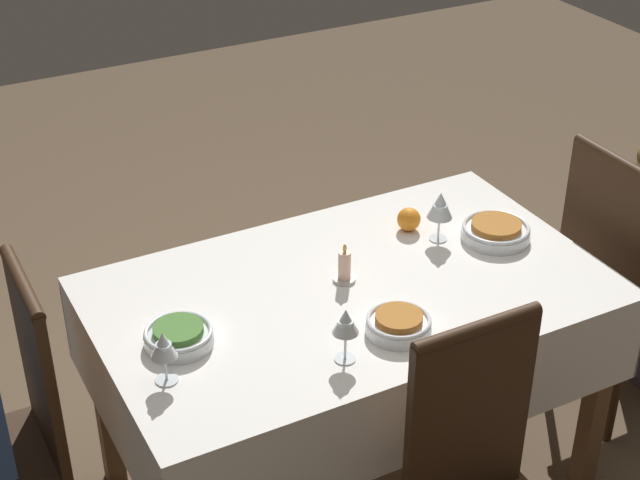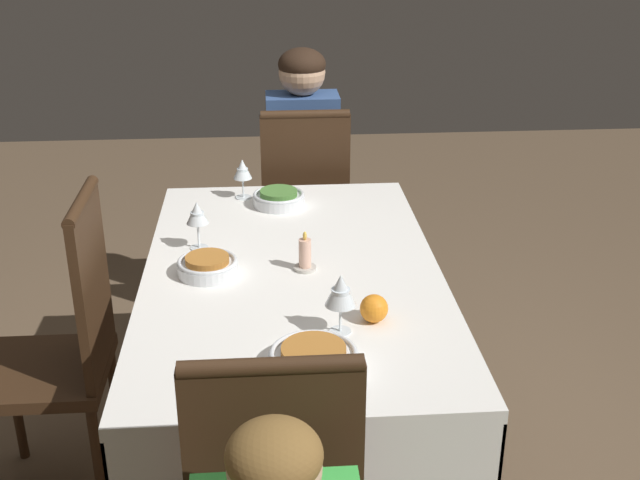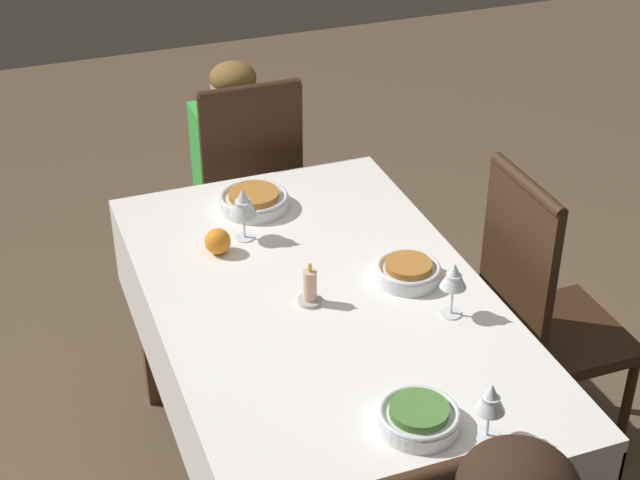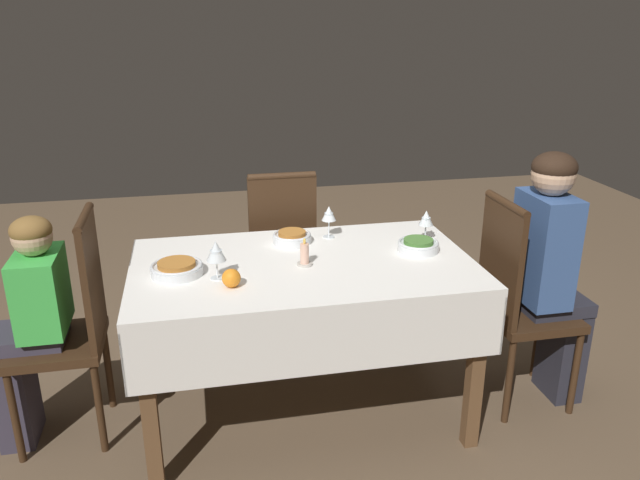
# 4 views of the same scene
# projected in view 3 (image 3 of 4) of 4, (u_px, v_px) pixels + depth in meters

# --- Properties ---
(dining_table) EXTENTS (1.47, 0.88, 0.77)m
(dining_table) POSITION_uv_depth(u_px,v_px,m) (323.00, 329.00, 2.65)
(dining_table) COLOR white
(dining_table) RESTS_ON ground_plane
(chair_east) EXTENTS (0.39, 0.38, 1.02)m
(chair_east) POSITION_uv_depth(u_px,v_px,m) (246.00, 197.00, 3.52)
(chair_east) COLOR #382314
(chair_east) RESTS_ON ground_plane
(chair_south) EXTENTS (0.38, 0.39, 1.02)m
(chair_south) POSITION_uv_depth(u_px,v_px,m) (541.00, 313.00, 2.92)
(chair_south) COLOR #382314
(chair_south) RESTS_ON ground_plane
(person_child_green) EXTENTS (0.33, 0.30, 1.02)m
(person_child_green) POSITION_uv_depth(u_px,v_px,m) (233.00, 173.00, 3.65)
(person_child_green) COLOR #383342
(person_child_green) RESTS_ON ground_plane
(bowl_west) EXTENTS (0.19, 0.19, 0.06)m
(bowl_west) POSITION_uv_depth(u_px,v_px,m) (419.00, 417.00, 2.17)
(bowl_west) COLOR silver
(bowl_west) RESTS_ON dining_table
(wine_glass_west) EXTENTS (0.07, 0.07, 0.15)m
(wine_glass_west) POSITION_uv_depth(u_px,v_px,m) (491.00, 400.00, 2.10)
(wine_glass_west) COLOR white
(wine_glass_west) RESTS_ON dining_table
(bowl_east) EXTENTS (0.22, 0.22, 0.06)m
(bowl_east) POSITION_uv_depth(u_px,v_px,m) (254.00, 200.00, 3.00)
(bowl_east) COLOR silver
(bowl_east) RESTS_ON dining_table
(wine_glass_east) EXTENTS (0.08, 0.08, 0.16)m
(wine_glass_east) POSITION_uv_depth(u_px,v_px,m) (243.00, 203.00, 2.80)
(wine_glass_east) COLOR white
(wine_glass_east) RESTS_ON dining_table
(bowl_south) EXTENTS (0.18, 0.18, 0.06)m
(bowl_south) POSITION_uv_depth(u_px,v_px,m) (408.00, 271.00, 2.66)
(bowl_south) COLOR silver
(bowl_south) RESTS_ON dining_table
(wine_glass_south) EXTENTS (0.07, 0.07, 0.16)m
(wine_glass_south) POSITION_uv_depth(u_px,v_px,m) (454.00, 277.00, 2.48)
(wine_glass_south) COLOR white
(wine_glass_south) RESTS_ON dining_table
(candle_centerpiece) EXTENTS (0.07, 0.07, 0.12)m
(candle_centerpiece) POSITION_uv_depth(u_px,v_px,m) (310.00, 290.00, 2.56)
(candle_centerpiece) COLOR beige
(candle_centerpiece) RESTS_ON dining_table
(orange_fruit) EXTENTS (0.07, 0.07, 0.07)m
(orange_fruit) POSITION_uv_depth(u_px,v_px,m) (218.00, 241.00, 2.78)
(orange_fruit) COLOR orange
(orange_fruit) RESTS_ON dining_table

